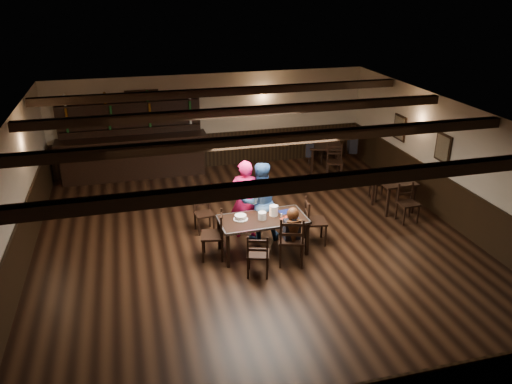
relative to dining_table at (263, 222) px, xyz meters
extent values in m
plane|color=black|center=(-0.05, 0.25, -0.68)|extent=(10.00, 10.00, 0.00)
cube|color=#C0B79F|center=(-0.05, 5.25, 0.67)|extent=(9.00, 0.02, 2.70)
cube|color=#C0B79F|center=(-0.05, -4.75, 0.67)|extent=(9.00, 0.02, 2.70)
cube|color=#C0B79F|center=(-4.55, 0.25, 0.67)|extent=(0.02, 10.00, 2.70)
cube|color=#C0B79F|center=(4.45, 0.25, 0.67)|extent=(0.02, 10.00, 2.70)
cube|color=silver|center=(-0.05, 0.25, 2.02)|extent=(9.00, 10.00, 0.02)
cube|color=black|center=(-0.05, 5.22, -0.18)|extent=(9.00, 0.04, 1.00)
cube|color=black|center=(-4.52, 0.25, -0.18)|extent=(0.04, 10.00, 1.00)
cube|color=black|center=(4.42, 0.25, -0.18)|extent=(0.04, 10.00, 1.00)
cube|color=black|center=(-1.95, 5.22, 1.17)|extent=(0.90, 0.03, 1.00)
cube|color=black|center=(-1.95, 5.20, 1.17)|extent=(0.80, 0.02, 0.90)
cube|color=black|center=(4.42, 0.75, 0.92)|extent=(0.03, 0.55, 0.65)
cube|color=#72664C|center=(4.40, 0.75, 0.92)|extent=(0.02, 0.45, 0.55)
cube|color=black|center=(4.42, 2.65, 0.87)|extent=(0.03, 0.55, 0.65)
cube|color=#72664C|center=(4.40, 2.65, 0.87)|extent=(0.02, 0.45, 0.55)
cube|color=black|center=(-0.05, -2.75, 1.92)|extent=(8.90, 0.18, 0.18)
cube|color=black|center=(-0.05, -0.75, 1.92)|extent=(8.90, 0.18, 0.18)
cube|color=black|center=(-0.05, 1.25, 1.92)|extent=(8.90, 0.18, 0.18)
cube|color=black|center=(-0.05, 3.25, 1.92)|extent=(8.90, 0.18, 0.18)
cube|color=black|center=(-0.79, -0.40, -0.33)|extent=(0.06, 0.06, 0.71)
cube|color=black|center=(-0.82, 0.34, -0.33)|extent=(0.06, 0.06, 0.71)
cube|color=black|center=(0.82, -0.34, -0.33)|extent=(0.06, 0.06, 0.71)
cube|color=black|center=(0.79, 0.40, -0.33)|extent=(0.06, 0.06, 0.71)
cube|color=black|center=(0.00, 0.00, 0.05)|extent=(1.76, 0.93, 0.04)
cube|color=#A5A8AD|center=(-0.01, 0.42, 0.05)|extent=(1.73, 0.09, 0.05)
cube|color=#A5A8AD|center=(0.01, -0.42, 0.05)|extent=(1.73, 0.09, 0.05)
cube|color=#A5A8AD|center=(0.85, 0.03, 0.05)|extent=(0.06, 0.87, 0.05)
cube|color=#A5A8AD|center=(-0.85, -0.03, 0.05)|extent=(0.06, 0.87, 0.05)
cube|color=black|center=(-0.09, -0.68, -0.47)|extent=(0.04, 0.04, 0.42)
cube|color=black|center=(-0.19, -0.99, -0.47)|extent=(0.04, 0.04, 0.42)
cube|color=black|center=(-0.42, -0.57, -0.47)|extent=(0.04, 0.04, 0.42)
cube|color=black|center=(-0.52, -0.88, -0.47)|extent=(0.04, 0.04, 0.42)
cube|color=black|center=(-0.30, -0.78, -0.24)|extent=(0.51, 0.50, 0.04)
cube|color=black|center=(-0.36, -0.94, -0.03)|extent=(0.40, 0.16, 0.44)
cube|color=black|center=(-0.36, -0.94, -0.07)|extent=(0.34, 0.13, 0.05)
cube|color=black|center=(-0.36, -0.94, 0.11)|extent=(0.34, 0.13, 0.05)
cube|color=black|center=(0.67, -0.43, -0.44)|extent=(0.05, 0.05, 0.49)
cube|color=black|center=(0.55, -0.80, -0.44)|extent=(0.05, 0.05, 0.49)
cube|color=black|center=(0.28, -0.31, -0.44)|extent=(0.05, 0.05, 0.49)
cube|color=black|center=(0.16, -0.68, -0.44)|extent=(0.05, 0.05, 0.49)
cube|color=black|center=(0.42, -0.55, -0.17)|extent=(0.60, 0.58, 0.05)
cube|color=black|center=(0.36, -0.74, 0.09)|extent=(0.47, 0.19, 0.52)
cube|color=black|center=(0.36, -0.74, 0.04)|extent=(0.40, 0.15, 0.06)
cube|color=black|center=(0.36, -0.74, 0.25)|extent=(0.40, 0.15, 0.06)
cube|color=black|center=(-1.15, 0.27, -0.45)|extent=(0.05, 0.05, 0.47)
cube|color=black|center=(-0.79, 0.20, -0.45)|extent=(0.05, 0.05, 0.47)
cube|color=black|center=(-1.23, -0.11, -0.45)|extent=(0.05, 0.05, 0.47)
cube|color=black|center=(-0.87, -0.18, -0.45)|extent=(0.05, 0.05, 0.47)
cube|color=black|center=(-1.01, 0.05, -0.19)|extent=(0.52, 0.54, 0.04)
cube|color=black|center=(-0.83, 0.01, 0.05)|extent=(0.13, 0.45, 0.49)
cube|color=black|center=(-0.83, 0.01, 0.00)|extent=(0.11, 0.39, 0.05)
cube|color=black|center=(-0.83, 0.01, 0.20)|extent=(0.11, 0.39, 0.05)
cube|color=black|center=(1.31, -0.12, -0.45)|extent=(0.04, 0.04, 0.47)
cube|color=black|center=(0.95, -0.05, -0.45)|extent=(0.04, 0.04, 0.47)
cube|color=black|center=(1.38, 0.27, -0.45)|extent=(0.04, 0.04, 0.47)
cube|color=black|center=(1.01, 0.33, -0.45)|extent=(0.04, 0.04, 0.47)
cube|color=black|center=(1.16, 0.11, -0.19)|extent=(0.51, 0.52, 0.04)
cube|color=black|center=(0.98, 0.14, 0.05)|extent=(0.12, 0.46, 0.49)
cube|color=black|center=(0.98, 0.14, 0.00)|extent=(0.09, 0.39, 0.05)
cube|color=black|center=(0.98, 0.14, 0.20)|extent=(0.09, 0.39, 0.05)
cube|color=black|center=(-1.14, 1.01, -0.48)|extent=(0.04, 0.04, 0.40)
cube|color=black|center=(-1.17, 1.32, -0.48)|extent=(0.04, 0.04, 0.40)
cube|color=black|center=(-0.80, 1.05, -0.48)|extent=(0.04, 0.04, 0.40)
cube|color=black|center=(-0.84, 1.36, -0.48)|extent=(0.04, 0.04, 0.40)
cube|color=black|center=(-0.99, 1.19, -0.26)|extent=(0.43, 0.42, 0.04)
cube|color=black|center=(-1.01, 1.34, -0.06)|extent=(0.39, 0.08, 0.42)
cube|color=black|center=(-1.01, 1.34, -0.10)|extent=(0.33, 0.06, 0.05)
cube|color=black|center=(-1.01, 1.34, 0.07)|extent=(0.33, 0.06, 0.05)
imported|color=#F71D74|center=(-0.18, 0.75, 0.18)|extent=(0.72, 0.58, 1.72)
imported|color=#214F85|center=(0.10, 0.58, 0.17)|extent=(0.87, 0.69, 1.71)
cube|color=black|center=(0.42, -0.45, -0.17)|extent=(0.29, 0.29, 0.12)
cube|color=black|center=(0.42, -0.55, 0.04)|extent=(0.31, 0.18, 0.44)
cylinder|color=black|center=(0.42, -0.55, 0.24)|extent=(0.09, 0.31, 0.31)
sphere|color=#D8A384|center=(0.42, -0.55, 0.38)|extent=(0.19, 0.19, 0.19)
sphere|color=black|center=(0.42, -0.58, 0.39)|extent=(0.24, 0.24, 0.24)
cone|color=black|center=(0.42, -0.67, 0.02)|extent=(0.18, 0.18, 0.55)
cylinder|color=white|center=(-0.43, 0.07, 0.08)|extent=(0.29, 0.29, 0.01)
cylinder|color=white|center=(-0.43, 0.07, 0.12)|extent=(0.23, 0.23, 0.08)
cylinder|color=silver|center=(-0.43, 0.07, 0.10)|extent=(0.25, 0.25, 0.04)
cylinder|color=white|center=(-0.02, -0.03, 0.15)|extent=(0.16, 0.16, 0.15)
cylinder|color=white|center=(0.25, 0.09, 0.17)|extent=(0.18, 0.18, 0.21)
cylinder|color=#A5A8AD|center=(0.01, 0.14, 0.09)|extent=(0.05, 0.05, 0.03)
sphere|color=orange|center=(0.01, 0.14, 0.12)|extent=(0.03, 0.03, 0.03)
cylinder|color=silver|center=(0.37, -0.04, 0.11)|extent=(0.03, 0.03, 0.08)
cylinder|color=#A5A8AD|center=(0.41, -0.10, 0.11)|extent=(0.03, 0.03, 0.08)
cylinder|color=silver|center=(0.31, 0.14, 0.13)|extent=(0.08, 0.08, 0.12)
cube|color=#A02511|center=(0.51, -0.11, 0.07)|extent=(0.38, 0.34, 0.00)
cube|color=#0D1445|center=(0.54, 0.18, 0.07)|extent=(0.33, 0.25, 0.00)
cube|color=black|center=(-2.32, 4.90, -0.13)|extent=(3.81, 0.60, 1.10)
cube|color=black|center=(-2.32, 4.90, 0.44)|extent=(4.01, 0.70, 0.05)
cube|color=black|center=(-2.32, 5.17, 0.42)|extent=(3.81, 0.10, 2.20)
cube|color=black|center=(-2.32, 5.07, 0.67)|extent=(3.71, 0.22, 0.03)
cube|color=black|center=(-2.32, 5.07, 1.02)|extent=(3.71, 0.22, 0.03)
cube|color=black|center=(-2.32, 5.07, 1.37)|extent=(3.71, 0.22, 0.03)
cube|color=black|center=(3.54, 1.17, 0.05)|extent=(0.84, 0.84, 0.04)
cube|color=black|center=(3.22, 0.82, -0.33)|extent=(0.05, 0.05, 0.71)
cube|color=black|center=(3.20, 1.50, -0.33)|extent=(0.05, 0.05, 0.71)
cube|color=black|center=(3.89, 0.84, -0.33)|extent=(0.05, 0.05, 0.71)
cube|color=black|center=(3.87, 1.52, -0.33)|extent=(0.05, 0.05, 0.71)
cube|color=black|center=(2.99, 4.13, 0.05)|extent=(1.13, 1.13, 0.04)
cube|color=black|center=(2.53, 3.90, -0.33)|extent=(0.06, 0.06, 0.71)
cube|color=black|center=(2.77, 4.59, -0.33)|extent=(0.06, 0.06, 0.71)
cube|color=black|center=(3.21, 3.66, -0.33)|extent=(0.06, 0.06, 0.71)
cube|color=black|center=(3.45, 4.35, -0.33)|extent=(0.06, 0.06, 0.71)
cube|color=black|center=(2.52, 4.11, 0.05)|extent=(0.33, 0.42, 0.53)
sphere|color=#D8A384|center=(2.52, 4.11, 0.41)|extent=(0.20, 0.20, 0.20)
sphere|color=black|center=(2.52, 4.11, 0.44)|extent=(0.21, 0.21, 0.21)
cube|color=black|center=(3.82, 4.10, 0.06)|extent=(0.32, 0.43, 0.55)
sphere|color=#D8A384|center=(3.82, 4.10, 0.43)|extent=(0.21, 0.21, 0.21)
sphere|color=black|center=(3.82, 4.10, 0.47)|extent=(0.22, 0.22, 0.22)
camera|label=1|loc=(-2.38, -8.50, 4.43)|focal=35.00mm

